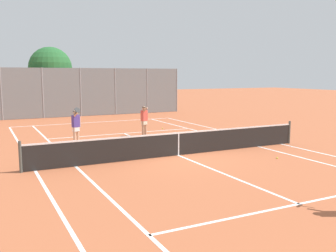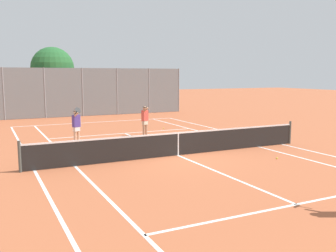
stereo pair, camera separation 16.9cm
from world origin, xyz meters
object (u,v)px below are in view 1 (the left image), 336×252
(loose_tennis_ball_2, at_px, (110,141))
(loose_tennis_ball_1, at_px, (277,158))
(loose_tennis_ball_3, at_px, (92,160))
(loose_tennis_ball_5, at_px, (162,128))
(tennis_net, at_px, (179,143))
(tree_behind_left, at_px, (49,70))
(player_far_right, at_px, (144,119))
(player_far_left, at_px, (76,125))

(loose_tennis_ball_2, bearing_deg, loose_tennis_ball_1, -55.11)
(loose_tennis_ball_3, distance_m, loose_tennis_ball_5, 8.83)
(loose_tennis_ball_1, height_order, loose_tennis_ball_3, same)
(tennis_net, distance_m, loose_tennis_ball_2, 4.59)
(loose_tennis_ball_1, bearing_deg, tree_behind_left, 104.43)
(loose_tennis_ball_1, bearing_deg, loose_tennis_ball_3, 156.06)
(tennis_net, height_order, player_far_right, player_far_right)
(player_far_right, xyz_separation_m, loose_tennis_ball_5, (2.04, 2.02, -0.88))
(player_far_right, bearing_deg, tree_behind_left, 101.85)
(player_far_left, relative_size, loose_tennis_ball_5, 26.88)
(loose_tennis_ball_3, relative_size, loose_tennis_ball_5, 1.00)
(tennis_net, height_order, loose_tennis_ball_1, tennis_net)
(player_far_left, distance_m, loose_tennis_ball_1, 9.07)
(tennis_net, distance_m, tree_behind_left, 18.14)
(loose_tennis_ball_5, bearing_deg, player_far_right, -135.23)
(tennis_net, distance_m, player_far_right, 5.08)
(loose_tennis_ball_1, xyz_separation_m, loose_tennis_ball_5, (-0.44, 9.29, 0.00))
(loose_tennis_ball_3, height_order, tree_behind_left, tree_behind_left)
(player_far_right, distance_m, loose_tennis_ball_5, 3.00)
(tennis_net, bearing_deg, loose_tennis_ball_1, -35.75)
(tennis_net, xyz_separation_m, loose_tennis_ball_3, (-3.38, 0.64, -0.48))
(player_far_left, bearing_deg, player_far_right, 11.27)
(loose_tennis_ball_1, relative_size, tree_behind_left, 0.01)
(loose_tennis_ball_2, distance_m, loose_tennis_ball_5, 4.96)
(loose_tennis_ball_2, height_order, tree_behind_left, tree_behind_left)
(tennis_net, xyz_separation_m, player_far_right, (0.66, 5.02, 0.40))
(loose_tennis_ball_2, relative_size, loose_tennis_ball_3, 1.00)
(tennis_net, distance_m, player_far_left, 5.30)
(loose_tennis_ball_3, xyz_separation_m, tree_behind_left, (1.36, 17.11, 3.59))
(player_far_left, height_order, player_far_right, player_far_left)
(loose_tennis_ball_2, distance_m, loose_tennis_ball_3, 4.16)
(tree_behind_left, bearing_deg, loose_tennis_ball_5, -66.26)
(loose_tennis_ball_1, xyz_separation_m, loose_tennis_ball_2, (-4.59, 6.58, 0.00))
(loose_tennis_ball_3, bearing_deg, player_far_right, 47.33)
(loose_tennis_ball_5, bearing_deg, tree_behind_left, 113.74)
(loose_tennis_ball_1, distance_m, loose_tennis_ball_5, 9.31)
(tennis_net, height_order, loose_tennis_ball_2, tennis_net)
(loose_tennis_ball_2, bearing_deg, player_far_right, 18.07)
(tennis_net, xyz_separation_m, tree_behind_left, (-2.02, 17.75, 3.12))
(tennis_net, xyz_separation_m, loose_tennis_ball_1, (3.13, -2.26, -0.48))
(loose_tennis_ball_3, height_order, loose_tennis_ball_5, same)
(loose_tennis_ball_2, height_order, loose_tennis_ball_5, same)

